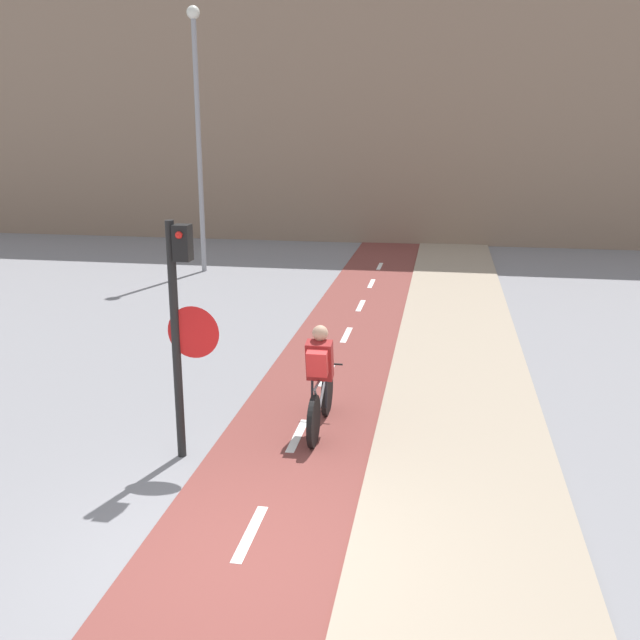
{
  "coord_description": "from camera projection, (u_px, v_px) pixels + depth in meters",
  "views": [
    {
      "loc": [
        1.87,
        -5.95,
        4.2
      ],
      "look_at": [
        0.0,
        4.81,
        1.2
      ],
      "focal_mm": 40.0,
      "sensor_mm": 36.0,
      "label": 1
    }
  ],
  "objects": [
    {
      "name": "ground_plane",
      "position": [
        237.0,
        563.0,
        7.07
      ],
      "size": [
        120.0,
        120.0,
        0.0
      ],
      "primitive_type": "plane",
      "color": "gray"
    },
    {
      "name": "cyclist_near",
      "position": [
        320.0,
        383.0,
        9.93
      ],
      "size": [
        0.46,
        1.83,
        1.55
      ],
      "color": "black",
      "rests_on": "ground_plane"
    },
    {
      "name": "street_lamp_far",
      "position": [
        198.0,
        116.0,
        20.03
      ],
      "size": [
        0.36,
        0.36,
        7.32
      ],
      "color": "gray",
      "rests_on": "ground_plane"
    },
    {
      "name": "building_row_background",
      "position": [
        399.0,
        106.0,
        27.16
      ],
      "size": [
        60.0,
        5.2,
        9.78
      ],
      "color": "#89705B",
      "rests_on": "ground_plane"
    },
    {
      "name": "bike_lane",
      "position": [
        237.0,
        561.0,
        7.08
      ],
      "size": [
        2.11,
        60.0,
        0.02
      ],
      "color": "brown",
      "rests_on": "ground_plane"
    },
    {
      "name": "sidewalk_strip",
      "position": [
        469.0,
        585.0,
        6.69
      ],
      "size": [
        2.4,
        60.0,
        0.05
      ],
      "color": "gray",
      "rests_on": "ground_plane"
    },
    {
      "name": "traffic_light_pole",
      "position": [
        181.0,
        315.0,
        8.83
      ],
      "size": [
        0.67,
        0.25,
        3.09
      ],
      "color": "black",
      "rests_on": "ground_plane"
    }
  ]
}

